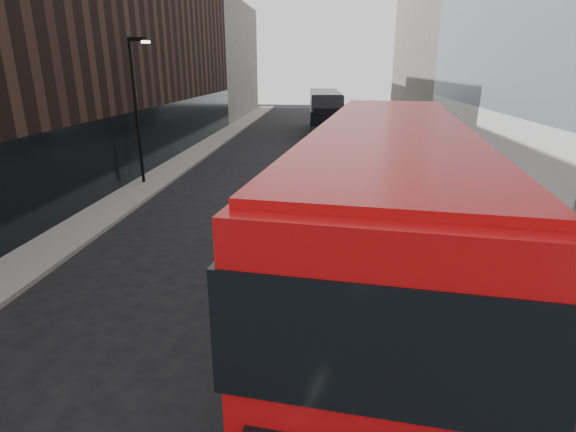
% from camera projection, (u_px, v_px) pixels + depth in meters
% --- Properties ---
extents(sidewalk_right, '(3.00, 80.00, 0.15)m').
position_uv_depth(sidewalk_right, '(427.00, 162.00, 28.56)').
color(sidewalk_right, slate).
rests_on(sidewalk_right, ground).
extents(sidewalk_left, '(2.00, 80.00, 0.15)m').
position_uv_depth(sidewalk_left, '(189.00, 158.00, 29.85)').
color(sidewalk_left, slate).
rests_on(sidewalk_left, ground).
extents(building_victorian, '(6.50, 24.00, 21.00)m').
position_uv_depth(building_victorian, '(437.00, 25.00, 43.16)').
color(building_victorian, '#635D57').
rests_on(building_victorian, ground).
extents(building_left_mid, '(5.00, 24.00, 14.00)m').
position_uv_depth(building_left_mid, '(156.00, 50.00, 32.67)').
color(building_left_mid, black).
rests_on(building_left_mid, ground).
extents(building_left_far, '(5.00, 20.00, 13.00)m').
position_uv_depth(building_left_far, '(224.00, 61.00, 53.62)').
color(building_left_far, '#635D57').
rests_on(building_left_far, ground).
extents(street_lamp, '(1.06, 0.22, 7.00)m').
position_uv_depth(street_lamp, '(137.00, 102.00, 21.95)').
color(street_lamp, black).
rests_on(street_lamp, sidewalk_left).
extents(red_bus, '(4.36, 12.19, 4.83)m').
position_uv_depth(red_bus, '(386.00, 227.00, 9.29)').
color(red_bus, '#A90A0C').
rests_on(red_bus, ground).
extents(grey_bus, '(3.25, 11.60, 3.71)m').
position_uv_depth(grey_bus, '(325.00, 111.00, 41.12)').
color(grey_bus, black).
rests_on(grey_bus, ground).
extents(car_a, '(1.55, 3.73, 1.26)m').
position_uv_depth(car_a, '(349.00, 168.00, 24.09)').
color(car_a, black).
rests_on(car_a, ground).
extents(car_b, '(1.79, 4.69, 1.53)m').
position_uv_depth(car_b, '(391.00, 174.00, 22.21)').
color(car_b, gray).
rests_on(car_b, ground).
extents(car_c, '(1.85, 4.49, 1.30)m').
position_uv_depth(car_c, '(358.00, 145.00, 31.34)').
color(car_c, black).
rests_on(car_c, ground).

